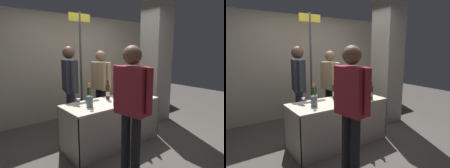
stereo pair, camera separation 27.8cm
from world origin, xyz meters
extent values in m
plane|color=#514C47|center=(0.00, 0.00, 0.00)|extent=(12.00, 12.00, 0.00)
cube|color=#B2A893|center=(0.00, 1.82, 1.22)|extent=(6.73, 0.12, 2.45)
cube|color=gray|center=(1.59, 0.35, 1.44)|extent=(0.53, 0.53, 2.89)
cube|color=beige|center=(0.00, 0.00, 0.75)|extent=(1.70, 0.68, 0.02)
cube|color=#ABA392|center=(0.00, -0.33, 0.37)|extent=(1.70, 0.01, 0.74)
cube|color=#ABA392|center=(0.00, 0.33, 0.37)|extent=(1.70, 0.01, 0.74)
cube|color=#ABA392|center=(-0.85, 0.00, 0.37)|extent=(0.01, 0.68, 0.74)
cube|color=#ABA392|center=(0.85, 0.00, 0.37)|extent=(0.01, 0.68, 0.74)
cylinder|color=black|center=(0.35, -0.22, 0.88)|extent=(0.07, 0.07, 0.24)
sphere|color=black|center=(0.35, -0.22, 1.00)|extent=(0.06, 0.06, 0.06)
cylinder|color=black|center=(0.35, -0.22, 1.05)|extent=(0.02, 0.02, 0.09)
cylinder|color=#B7932D|center=(0.35, -0.22, 1.10)|extent=(0.03, 0.03, 0.02)
cylinder|color=beige|center=(0.35, -0.22, 0.87)|extent=(0.07, 0.07, 0.08)
cylinder|color=#38230F|center=(0.02, 0.14, 0.89)|extent=(0.07, 0.07, 0.25)
sphere|color=#38230F|center=(0.02, 0.14, 1.01)|extent=(0.07, 0.07, 0.07)
cylinder|color=#38230F|center=(0.02, 0.14, 1.05)|extent=(0.03, 0.03, 0.08)
cylinder|color=black|center=(0.02, 0.14, 1.10)|extent=(0.03, 0.03, 0.02)
cylinder|color=beige|center=(0.02, 0.14, 0.87)|extent=(0.07, 0.07, 0.08)
cylinder|color=black|center=(0.25, 0.20, 0.89)|extent=(0.07, 0.07, 0.25)
sphere|color=black|center=(0.25, 0.20, 1.02)|extent=(0.07, 0.07, 0.07)
cylinder|color=black|center=(0.25, 0.20, 1.05)|extent=(0.03, 0.03, 0.07)
cylinder|color=black|center=(0.25, 0.20, 1.09)|extent=(0.03, 0.03, 0.02)
cylinder|color=beige|center=(0.25, 0.20, 0.87)|extent=(0.07, 0.07, 0.08)
cylinder|color=#192333|center=(0.27, -0.02, 0.89)|extent=(0.06, 0.06, 0.26)
sphere|color=#192333|center=(0.27, -0.02, 1.02)|extent=(0.06, 0.06, 0.06)
cylinder|color=#192333|center=(0.27, -0.02, 1.06)|extent=(0.03, 0.03, 0.08)
cylinder|color=maroon|center=(0.27, -0.02, 1.11)|extent=(0.03, 0.03, 0.02)
cylinder|color=beige|center=(0.27, -0.02, 0.87)|extent=(0.07, 0.07, 0.08)
cylinder|color=#38230F|center=(0.55, -0.24, 0.88)|extent=(0.06, 0.06, 0.23)
sphere|color=#38230F|center=(0.55, -0.24, 0.99)|extent=(0.06, 0.06, 0.06)
cylinder|color=#38230F|center=(0.55, -0.24, 1.04)|extent=(0.03, 0.03, 0.09)
cylinder|color=#B7932D|center=(0.55, -0.24, 1.09)|extent=(0.03, 0.03, 0.02)
cylinder|color=beige|center=(0.55, -0.24, 0.86)|extent=(0.07, 0.07, 0.07)
cylinder|color=black|center=(-0.37, 0.15, 0.89)|extent=(0.07, 0.07, 0.24)
sphere|color=black|center=(-0.37, 0.15, 1.01)|extent=(0.07, 0.07, 0.07)
cylinder|color=black|center=(-0.37, 0.15, 1.05)|extent=(0.03, 0.03, 0.08)
cylinder|color=black|center=(-0.37, 0.15, 1.10)|extent=(0.03, 0.03, 0.02)
cylinder|color=beige|center=(-0.37, 0.15, 0.87)|extent=(0.07, 0.07, 0.08)
cylinder|color=silver|center=(-0.58, 0.13, 0.77)|extent=(0.07, 0.07, 0.00)
cylinder|color=silver|center=(-0.58, 0.13, 0.80)|extent=(0.01, 0.01, 0.06)
cone|color=silver|center=(-0.58, 0.13, 0.85)|extent=(0.06, 0.06, 0.06)
cylinder|color=#590C19|center=(-0.58, 0.13, 0.84)|extent=(0.03, 0.03, 0.01)
cylinder|color=slate|center=(-0.48, -0.05, 0.85)|extent=(0.10, 0.10, 0.17)
cylinder|color=#38722D|center=(-0.48, -0.05, 0.97)|extent=(0.02, 0.02, 0.24)
ellipsoid|color=gold|center=(-0.48, -0.04, 1.09)|extent=(0.03, 0.03, 0.05)
cylinder|color=#38722D|center=(-0.47, -0.07, 0.98)|extent=(0.05, 0.04, 0.26)
ellipsoid|color=gold|center=(-0.49, -0.05, 1.12)|extent=(0.03, 0.03, 0.05)
cylinder|color=#38722D|center=(-0.46, -0.05, 0.98)|extent=(0.03, 0.01, 0.26)
ellipsoid|color=pink|center=(-0.47, -0.05, 1.11)|extent=(0.03, 0.03, 0.05)
cylinder|color=#38722D|center=(-0.45, -0.04, 0.97)|extent=(0.03, 0.03, 0.24)
ellipsoid|color=red|center=(-0.46, -0.06, 1.09)|extent=(0.03, 0.03, 0.05)
cylinder|color=#2D3347|center=(-0.35, 0.90, 0.43)|extent=(0.12, 0.12, 0.85)
cylinder|color=#2D3347|center=(-0.40, 0.72, 0.43)|extent=(0.12, 0.12, 0.85)
cube|color=#2D333D|center=(-0.38, 0.81, 1.15)|extent=(0.32, 0.51, 0.60)
sphere|color=brown|center=(-0.38, 0.81, 1.59)|extent=(0.23, 0.23, 0.23)
cylinder|color=#2D333D|center=(-0.31, 1.09, 1.18)|extent=(0.08, 0.08, 0.55)
cylinder|color=#2D333D|center=(-0.44, 0.54, 1.18)|extent=(0.08, 0.08, 0.55)
cylinder|color=black|center=(0.32, 0.87, 0.40)|extent=(0.12, 0.12, 0.81)
cylinder|color=black|center=(0.34, 0.71, 0.40)|extent=(0.12, 0.12, 0.81)
cube|color=tan|center=(0.33, 0.79, 1.09)|extent=(0.26, 0.43, 0.57)
sphere|color=#8C664C|center=(0.33, 0.79, 1.51)|extent=(0.22, 0.22, 0.22)
cylinder|color=tan|center=(0.30, 1.04, 1.12)|extent=(0.08, 0.08, 0.53)
cylinder|color=tan|center=(0.36, 0.54, 1.12)|extent=(0.08, 0.08, 0.53)
cylinder|color=black|center=(-0.37, -0.93, 0.42)|extent=(0.12, 0.12, 0.85)
cylinder|color=black|center=(-0.39, -0.77, 0.42)|extent=(0.12, 0.12, 0.85)
cube|color=maroon|center=(-0.38, -0.85, 1.15)|extent=(0.27, 0.44, 0.60)
sphere|color=brown|center=(-0.38, -0.85, 1.58)|extent=(0.23, 0.23, 0.23)
cylinder|color=maroon|center=(-0.34, -1.10, 1.17)|extent=(0.08, 0.08, 0.55)
cylinder|color=maroon|center=(-0.42, -0.61, 1.17)|extent=(0.08, 0.08, 0.55)
cylinder|color=#47474C|center=(0.05, 1.12, 1.20)|extent=(0.04, 0.04, 2.40)
cube|color=yellow|center=(0.05, 1.12, 2.29)|extent=(0.49, 0.02, 0.16)
camera|label=1|loc=(-2.03, -2.51, 1.66)|focal=30.99mm
camera|label=2|loc=(-1.80, -2.67, 1.66)|focal=30.99mm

